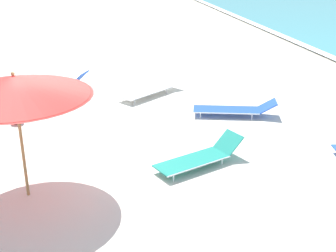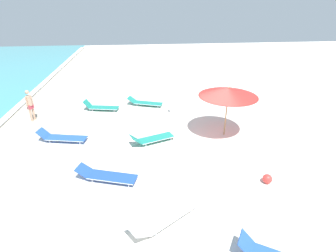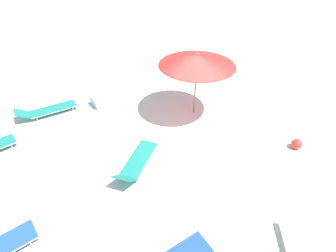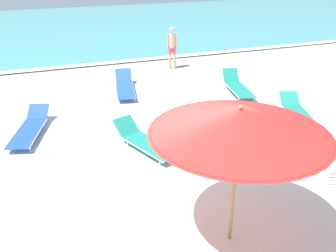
% 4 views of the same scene
% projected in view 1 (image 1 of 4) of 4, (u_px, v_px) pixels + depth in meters
% --- Properties ---
extents(ground_plane, '(60.00, 60.00, 0.16)m').
position_uv_depth(ground_plane, '(90.00, 171.00, 10.27)').
color(ground_plane, silver).
extents(beach_umbrella, '(2.80, 2.80, 2.50)m').
position_uv_depth(beach_umbrella, '(14.00, 86.00, 8.33)').
color(beach_umbrella, '#9E7547').
rests_on(beach_umbrella, ground_plane).
extents(sun_lounger_under_umbrella, '(1.59, 2.05, 0.56)m').
position_uv_depth(sun_lounger_under_umbrella, '(59.00, 80.00, 15.69)').
color(sun_lounger_under_umbrella, blue).
rests_on(sun_lounger_under_umbrella, ground_plane).
extents(sun_lounger_near_water_left, '(1.79, 2.25, 0.47)m').
position_uv_depth(sun_lounger_near_water_left, '(151.00, 89.00, 14.76)').
color(sun_lounger_near_water_left, white).
rests_on(sun_lounger_near_water_left, ground_plane).
extents(sun_lounger_mid_beach_solo, '(1.28, 2.37, 0.47)m').
position_uv_depth(sun_lounger_mid_beach_solo, '(234.00, 109.00, 13.09)').
color(sun_lounger_mid_beach_solo, blue).
rests_on(sun_lounger_mid_beach_solo, ground_plane).
extents(sun_lounger_mid_beach_pair_b, '(1.30, 2.18, 0.55)m').
position_uv_depth(sun_lounger_mid_beach_pair_b, '(200.00, 157.00, 10.26)').
color(sun_lounger_mid_beach_pair_b, '#1E8475').
rests_on(sun_lounger_mid_beach_pair_b, ground_plane).
extents(beach_ball, '(0.35, 0.35, 0.35)m').
position_uv_depth(beach_ball, '(16.00, 118.00, 12.54)').
color(beach_ball, red).
rests_on(beach_ball, ground_plane).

